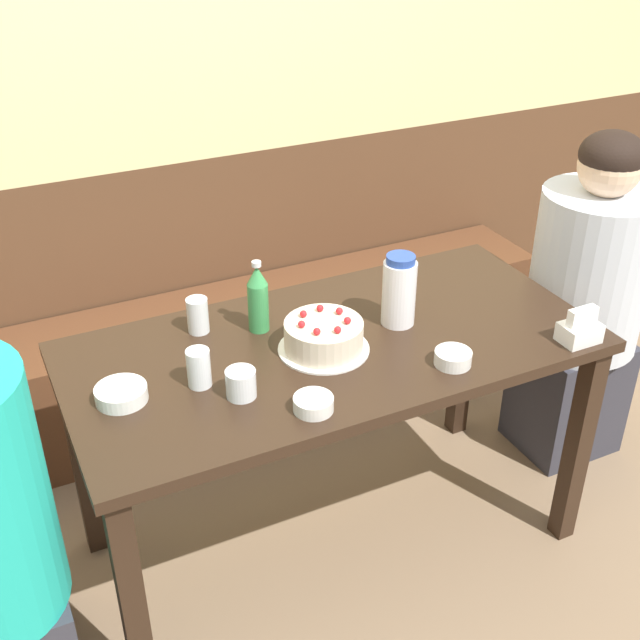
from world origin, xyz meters
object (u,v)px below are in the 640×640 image
(birthday_cake, at_px, (324,337))
(bowl_soup_white, at_px, (453,358))
(water_pitcher, at_px, (399,291))
(glass_shot_small, at_px, (198,315))
(glass_tumbler_short, at_px, (241,384))
(napkin_holder, at_px, (580,329))
(bowl_rice_small, at_px, (121,394))
(bench_seat, at_px, (237,354))
(bowl_side_dish, at_px, (313,404))
(person_grey_tee, at_px, (584,302))
(soju_bottle, at_px, (258,298))
(glass_water_tall, at_px, (199,368))

(birthday_cake, relative_size, bowl_soup_white, 2.53)
(water_pitcher, bearing_deg, bowl_soup_white, -85.30)
(birthday_cake, bearing_deg, bowl_soup_white, -37.51)
(birthday_cake, distance_m, glass_shot_small, 0.37)
(glass_tumbler_short, bearing_deg, napkin_holder, -10.11)
(napkin_holder, bearing_deg, bowl_rice_small, 167.02)
(bench_seat, height_order, glass_tumbler_short, glass_tumbler_short)
(bowl_soup_white, distance_m, bowl_side_dish, 0.42)
(bench_seat, bearing_deg, person_grey_tee, -37.04)
(birthday_cake, xyz_separation_m, soju_bottle, (-0.12, 0.18, 0.06))
(glass_shot_small, bearing_deg, soju_bottle, -22.34)
(water_pitcher, xyz_separation_m, glass_tumbler_short, (-0.54, -0.14, -0.07))
(napkin_holder, xyz_separation_m, glass_tumbler_short, (-0.95, 0.17, -0.00))
(bowl_rice_small, xyz_separation_m, person_grey_tee, (1.61, 0.08, -0.17))
(glass_water_tall, bearing_deg, bowl_soup_white, -17.70)
(birthday_cake, distance_m, napkin_holder, 0.72)
(bench_seat, xyz_separation_m, water_pitcher, (0.22, -0.81, 0.63))
(bench_seat, xyz_separation_m, glass_tumbler_short, (-0.32, -0.96, 0.56))
(bench_seat, distance_m, person_grey_tee, 1.32)
(bench_seat, relative_size, glass_shot_small, 24.69)
(bowl_soup_white, xyz_separation_m, bowl_side_dish, (-0.42, -0.02, -0.00))
(soju_bottle, xyz_separation_m, bowl_side_dish, (-0.03, -0.42, -0.08))
(glass_tumbler_short, bearing_deg, birthday_cake, 19.99)
(glass_shot_small, bearing_deg, glass_water_tall, -107.82)
(bowl_soup_white, bearing_deg, bowl_rice_small, 164.93)
(bowl_rice_small, bearing_deg, glass_water_tall, -6.17)
(bowl_rice_small, height_order, glass_water_tall, glass_water_tall)
(birthday_cake, bearing_deg, soju_bottle, 123.30)
(birthday_cake, height_order, soju_bottle, soju_bottle)
(napkin_holder, bearing_deg, glass_tumbler_short, 169.89)
(soju_bottle, relative_size, glass_shot_small, 2.08)
(bowl_side_dish, bearing_deg, bench_seat, 80.38)
(bench_seat, distance_m, glass_water_tall, 1.11)
(bowl_soup_white, relative_size, person_grey_tee, 0.08)
(napkin_holder, bearing_deg, glass_shot_small, 151.25)
(water_pitcher, relative_size, bowl_soup_white, 2.15)
(birthday_cake, distance_m, water_pitcher, 0.27)
(bowl_soup_white, height_order, person_grey_tee, person_grey_tee)
(water_pitcher, relative_size, bowl_side_dish, 2.14)
(napkin_holder, height_order, bowl_rice_small, napkin_holder)
(bowl_rice_small, bearing_deg, napkin_holder, -12.98)
(bowl_rice_small, relative_size, glass_shot_small, 1.27)
(soju_bottle, relative_size, glass_tumbler_short, 2.79)
(glass_shot_small, height_order, person_grey_tee, person_grey_tee)
(bowl_soup_white, relative_size, glass_tumbler_short, 1.29)
(person_grey_tee, bearing_deg, bowl_side_dish, 15.50)
(birthday_cake, distance_m, glass_tumbler_short, 0.30)
(bowl_soup_white, xyz_separation_m, glass_shot_small, (-0.56, 0.46, 0.03))
(bench_seat, bearing_deg, water_pitcher, -74.99)
(bowl_rice_small, relative_size, glass_tumbler_short, 1.69)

